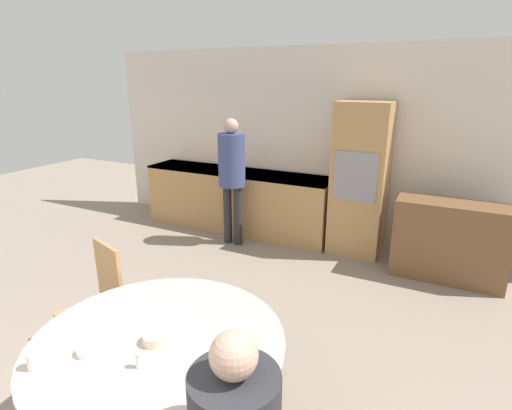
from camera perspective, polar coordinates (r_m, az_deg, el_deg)
The scene contains 11 objects.
wall_back at distance 5.60m, azimuth 9.96°, elevation 8.32°, with size 6.96×0.05×2.60m.
kitchen_counter at distance 5.95m, azimuth -2.70°, elevation 0.80°, with size 2.83×0.60×0.89m.
oven_unit at distance 5.21m, azimuth 14.66°, elevation 3.54°, with size 0.65×0.59×1.92m.
sideboard at distance 4.96m, azimuth 25.88°, elevation -4.67°, with size 1.18×0.45×0.90m.
dining_table at distance 2.59m, azimuth -13.50°, elevation -21.21°, with size 1.47×1.47×0.75m.
chair_far_left at distance 3.39m, azimuth -21.33°, elevation -12.44°, with size 0.50×0.50×0.98m.
person_standing at distance 5.26m, azimuth -3.47°, elevation 5.23°, with size 0.35×0.35×1.70m.
cup at distance 2.48m, azimuth -29.23°, elevation -18.86°, with size 0.06×0.06×0.09m.
bowl_near at distance 2.44m, azimuth -14.20°, elevation -17.98°, with size 0.14×0.14×0.05m.
bowl_centre at distance 2.48m, azimuth -22.70°, elevation -18.55°, with size 0.13×0.13×0.04m.
salt_shaker at distance 2.28m, azimuth -16.42°, elevation -20.50°, with size 0.03×0.03×0.09m.
Camera 1 is at (1.58, 0.10, 2.18)m, focal length 28.00 mm.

